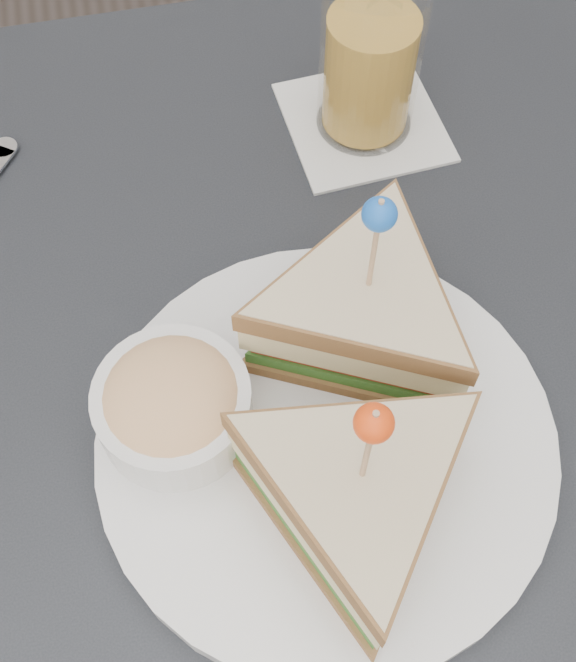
# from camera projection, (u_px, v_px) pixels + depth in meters

# --- Properties ---
(ground_plane) EXTENTS (3.50, 3.50, 0.00)m
(ground_plane) POSITION_uv_depth(u_px,v_px,m) (283.00, 604.00, 1.23)
(ground_plane) COLOR #3F3833
(table) EXTENTS (0.80, 0.80, 0.75)m
(table) POSITION_uv_depth(u_px,v_px,m) (278.00, 425.00, 0.64)
(table) COLOR black
(table) RESTS_ON ground
(plate_meal) EXTENTS (0.39, 0.39, 0.17)m
(plate_meal) POSITION_uv_depth(u_px,v_px,m) (334.00, 411.00, 0.51)
(plate_meal) COLOR white
(plate_meal) RESTS_ON table
(drink_set) EXTENTS (0.13, 0.13, 0.16)m
(drink_set) POSITION_uv_depth(u_px,v_px,m) (370.00, 58.00, 0.63)
(drink_set) COLOR silver
(drink_set) RESTS_ON table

